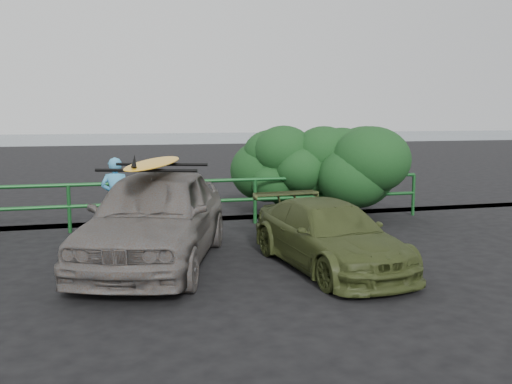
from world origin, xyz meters
TOP-DOWN VIEW (x-y plane):
  - ground at (0.00, 0.00)m, footprint 80.00×80.00m
  - ocean at (0.00, 60.00)m, footprint 200.00×200.00m
  - guardrail at (0.00, 5.00)m, footprint 14.00×0.08m
  - shrub_right at (5.00, 5.50)m, footprint 3.20×2.40m
  - sedan at (0.51, 2.02)m, footprint 3.24×4.97m
  - olive_vehicle at (3.17, 1.04)m, footprint 1.86×3.78m
  - man at (-0.06, 4.32)m, footprint 0.66×0.51m
  - roof_rack at (0.51, 2.02)m, footprint 1.85×1.55m
  - surfboard at (0.51, 2.02)m, footprint 1.46×2.87m

SIDE VIEW (x-z plane):
  - ground at x=0.00m, z-range 0.00..0.00m
  - ocean at x=0.00m, z-range 0.00..0.00m
  - guardrail at x=0.00m, z-range 0.00..1.04m
  - olive_vehicle at x=3.17m, z-range 0.00..1.06m
  - sedan at x=0.51m, z-range 0.00..1.57m
  - man at x=-0.06m, z-range 0.00..1.61m
  - shrub_right at x=5.00m, z-range 0.00..1.96m
  - roof_rack at x=0.51m, z-range 1.57..1.63m
  - surfboard at x=0.51m, z-range 1.63..1.71m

